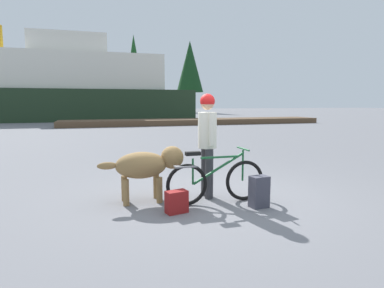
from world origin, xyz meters
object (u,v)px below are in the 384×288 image
Objects in this scene: backpack at (259,192)px; handbag_pannier at (177,202)px; ferry_boat at (41,89)px; bicycle at (216,181)px; dog at (147,165)px; person_cyclist at (207,135)px.

handbag_pannier is at bearing 174.88° from backpack.
ferry_boat is at bearing 103.61° from backpack.
bicycle reaches higher than handbag_pannier.
backpack is 0.02× the size of ferry_boat.
dog reaches higher than bicycle.
handbag_pannier is (-0.71, -0.66, -0.92)m from person_cyclist.
ferry_boat is (-6.42, 28.51, 2.55)m from bicycle.
dog is 4.22× the size of handbag_pannier.
handbag_pannier is at bearing -65.65° from dog.
ferry_boat is at bearing 101.18° from handbag_pannier.
bicycle is 0.81m from handbag_pannier.
person_cyclist is at bearing 127.45° from backpack.
ferry_boat is at bearing 102.69° from bicycle.
dog is at bearing 153.27° from backpack.
dog is 0.05× the size of ferry_boat.
bicycle is at bearing -21.74° from dog.
backpack is at bearing -34.77° from bicycle.
ferry_boat is at bearing 100.83° from dog.
backpack reaches higher than handbag_pannier.
bicycle is at bearing -77.31° from ferry_boat.
handbag_pannier is 0.01× the size of ferry_boat.
bicycle is at bearing 145.23° from backpack.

